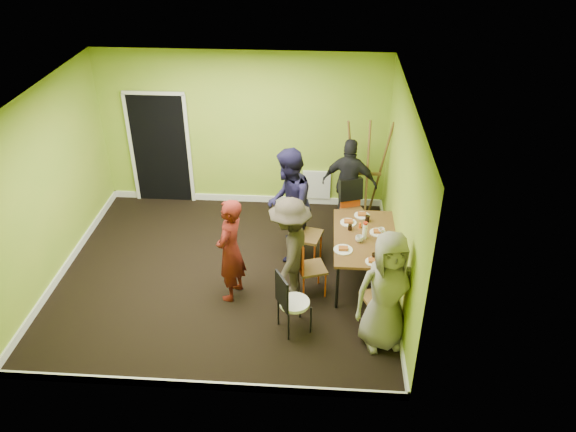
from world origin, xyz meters
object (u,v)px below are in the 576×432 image
at_px(chair_bentwood, 290,300).
at_px(thermos, 365,231).
at_px(chair_front_end, 382,297).
at_px(chair_back_end, 351,195).
at_px(easel, 366,172).
at_px(dining_table, 365,240).
at_px(chair_left_near, 307,264).
at_px(person_left_far, 289,205).
at_px(chair_left_far, 301,229).
at_px(person_front_end, 387,292).
at_px(person_back_end, 349,184).
at_px(person_standing, 230,250).
at_px(orange_bottle, 360,225).
at_px(person_left_near, 290,250).
at_px(blue_bottle, 388,241).

xyz_separation_m(chair_bentwood, thermos, (0.99, 1.15, 0.36)).
bearing_deg(thermos, chair_front_end, -79.16).
distance_m(chair_back_end, chair_bentwood, 2.69).
bearing_deg(easel, dining_table, -92.96).
distance_m(chair_bentwood, easel, 3.13).
distance_m(chair_left_near, person_left_far, 1.08).
distance_m(chair_left_far, chair_left_near, 0.80).
relative_size(chair_front_end, chair_bentwood, 1.04).
xyz_separation_m(dining_table, person_front_end, (0.20, -1.33, 0.14)).
distance_m(chair_left_far, person_back_end, 1.38).
relative_size(chair_bentwood, person_back_end, 0.58).
height_order(chair_back_end, person_standing, person_standing).
distance_m(easel, person_standing, 2.97).
height_order(chair_bentwood, person_front_end, person_front_end).
bearing_deg(person_standing, chair_left_far, 149.62).
distance_m(orange_bottle, person_left_far, 1.13).
xyz_separation_m(chair_front_end, thermos, (-0.20, 1.03, 0.33)).
bearing_deg(thermos, person_left_near, -157.12).
bearing_deg(dining_table, person_left_near, -155.69).
bearing_deg(chair_front_end, person_left_far, 106.80).
bearing_deg(person_standing, easel, 153.84).
relative_size(chair_left_near, thermos, 3.85).
distance_m(dining_table, chair_left_near, 0.93).
height_order(chair_back_end, chair_front_end, chair_front_end).
xyz_separation_m(chair_front_end, person_left_near, (-1.23, 0.60, 0.25)).
bearing_deg(person_back_end, chair_bentwood, 84.81).
bearing_deg(chair_left_far, chair_bentwood, 11.72).
relative_size(easel, person_back_end, 1.19).
xyz_separation_m(blue_bottle, orange_bottle, (-0.36, 0.48, -0.06)).
xyz_separation_m(dining_table, thermos, (-0.02, -0.04, 0.17)).
bearing_deg(thermos, dining_table, 65.71).
relative_size(chair_bentwood, thermos, 3.86).
height_order(chair_left_far, chair_bentwood, chair_left_far).
height_order(chair_front_end, easel, easel).
xyz_separation_m(person_left_far, person_left_near, (0.09, -1.04, -0.11)).
bearing_deg(chair_bentwood, chair_front_end, 66.54).
bearing_deg(orange_bottle, person_back_end, 95.34).
bearing_deg(person_front_end, chair_back_end, 85.04).
relative_size(person_left_far, person_front_end, 1.09).
relative_size(chair_left_far, chair_front_end, 1.08).
xyz_separation_m(chair_back_end, chair_bentwood, (-0.85, -2.55, -0.16)).
relative_size(orange_bottle, person_left_far, 0.05).
xyz_separation_m(thermos, person_left_near, (-1.04, -0.44, -0.08)).
height_order(chair_bentwood, person_back_end, person_back_end).
bearing_deg(chair_front_end, blue_bottle, 60.22).
bearing_deg(thermos, easel, 86.54).
relative_size(chair_left_far, person_left_far, 0.58).
height_order(thermos, person_left_far, person_left_far).
relative_size(dining_table, person_back_end, 0.95).
height_order(dining_table, chair_front_end, chair_front_end).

